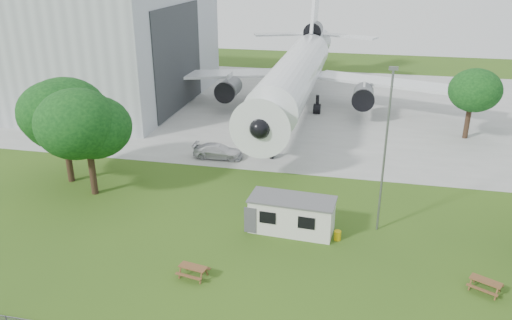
% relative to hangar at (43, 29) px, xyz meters
% --- Properties ---
extents(ground, '(160.00, 160.00, 0.00)m').
position_rel_hangar_xyz_m(ground, '(37.97, -36.00, -9.41)').
color(ground, '#43681B').
extents(concrete_apron, '(120.00, 46.00, 0.03)m').
position_rel_hangar_xyz_m(concrete_apron, '(37.97, 2.00, -9.39)').
color(concrete_apron, '#B7B7B2').
rests_on(concrete_apron, ground).
extents(hangar, '(43.00, 31.00, 18.55)m').
position_rel_hangar_xyz_m(hangar, '(0.00, 0.00, 0.00)').
color(hangar, '#B2B7BC').
rests_on(hangar, ground).
extents(airliner, '(46.36, 47.73, 17.69)m').
position_rel_hangar_xyz_m(airliner, '(35.97, -0.14, -4.14)').
color(airliner, white).
rests_on(airliner, ground).
extents(site_cabin, '(6.83, 3.10, 2.62)m').
position_rel_hangar_xyz_m(site_cabin, '(40.01, -31.32, -8.09)').
color(site_cabin, silver).
rests_on(site_cabin, ground).
extents(picnic_west, '(2.05, 1.81, 0.76)m').
position_rel_hangar_xyz_m(picnic_west, '(34.80, -38.36, -9.41)').
color(picnic_west, brown).
rests_on(picnic_west, ground).
extents(picnic_east, '(2.29, 2.16, 0.76)m').
position_rel_hangar_xyz_m(picnic_east, '(52.46, -36.00, -9.41)').
color(picnic_east, brown).
rests_on(picnic_east, ground).
extents(lamp_mast, '(0.16, 0.16, 12.00)m').
position_rel_hangar_xyz_m(lamp_mast, '(46.17, -29.80, -3.41)').
color(lamp_mast, slate).
rests_on(lamp_mast, ground).
extents(tree_west_big, '(8.16, 8.16, 10.32)m').
position_rel_hangar_xyz_m(tree_west_big, '(19.29, -26.81, -3.17)').
color(tree_west_big, '#382619').
rests_on(tree_west_big, ground).
extents(tree_west_small, '(6.80, 6.80, 9.65)m').
position_rel_hangar_xyz_m(tree_west_small, '(22.67, -28.71, -3.18)').
color(tree_west_small, '#382619').
rests_on(tree_west_small, ground).
extents(tree_far_apron, '(5.46, 5.46, 8.14)m').
position_rel_hangar_xyz_m(tree_far_apron, '(55.89, -7.06, -4.02)').
color(tree_far_apron, '#382619').
rests_on(tree_far_apron, ground).
extents(car_apron_van, '(5.04, 2.21, 1.44)m').
position_rel_hangar_xyz_m(car_apron_van, '(30.66, -18.68, -8.69)').
color(car_apron_van, silver).
rests_on(car_apron_van, ground).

